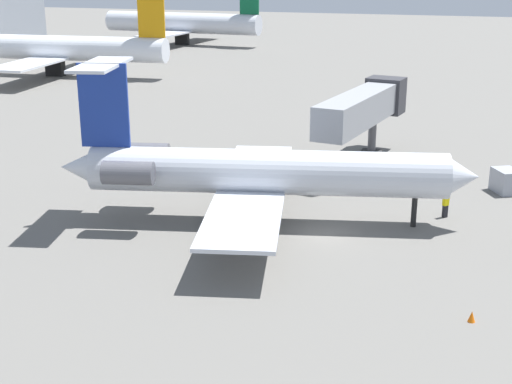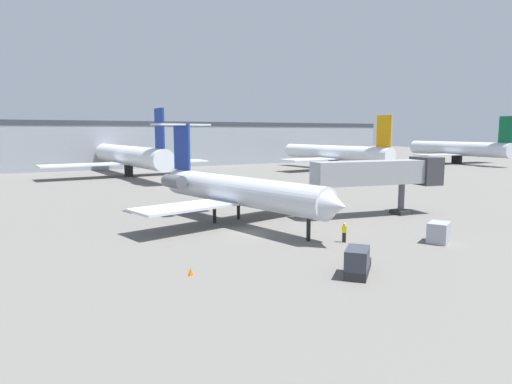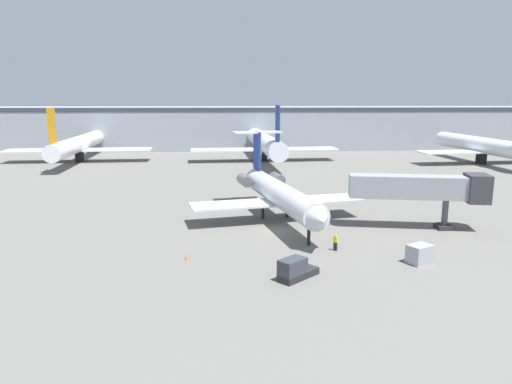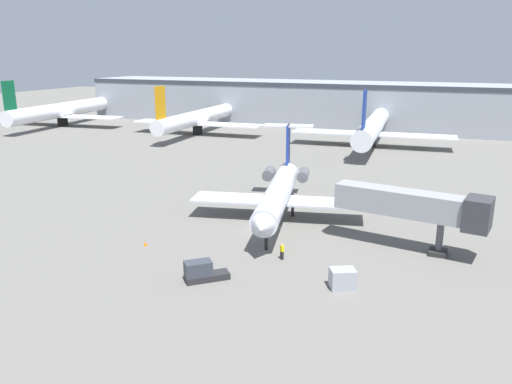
% 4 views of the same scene
% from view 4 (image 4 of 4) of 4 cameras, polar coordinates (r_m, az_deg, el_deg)
% --- Properties ---
extents(ground_plane, '(400.00, 400.00, 0.10)m').
position_cam_4_polar(ground_plane, '(58.70, 0.60, -4.38)').
color(ground_plane, '#66635E').
extents(regional_jet, '(21.99, 27.07, 10.33)m').
position_cam_4_polar(regional_jet, '(61.73, 2.60, 0.08)').
color(regional_jet, silver).
rests_on(regional_jet, ground_plane).
extents(jet_bridge, '(15.77, 5.40, 6.51)m').
position_cam_4_polar(jet_bridge, '(53.92, 17.99, -1.53)').
color(jet_bridge, gray).
rests_on(jet_bridge, ground_plane).
extents(ground_crew_marshaller, '(0.47, 0.46, 1.69)m').
position_cam_4_polar(ground_crew_marshaller, '(50.45, 2.95, -6.69)').
color(ground_crew_marshaller, black).
rests_on(ground_crew_marshaller, ground_plane).
extents(baggage_tug_lead, '(3.90, 3.73, 1.90)m').
position_cam_4_polar(baggage_tug_lead, '(46.16, -6.10, -8.97)').
color(baggage_tug_lead, '#262628').
rests_on(baggage_tug_lead, ground_plane).
extents(cargo_container_uld, '(2.64, 2.40, 1.75)m').
position_cam_4_polar(cargo_container_uld, '(45.21, 9.74, -9.61)').
color(cargo_container_uld, '#999EA8').
rests_on(cargo_container_uld, ground_plane).
extents(traffic_cone_near, '(0.36, 0.36, 0.55)m').
position_cam_4_polar(traffic_cone_near, '(55.25, -12.38, -5.69)').
color(traffic_cone_near, orange).
rests_on(traffic_cone_near, ground_plane).
extents(terminal_building, '(177.44, 19.37, 12.14)m').
position_cam_4_polar(terminal_building, '(142.02, 14.35, 9.39)').
color(terminal_building, '#8C939E').
rests_on(terminal_building, ground_plane).
extents(parked_airliner_west_end, '(35.79, 42.27, 13.42)m').
position_cam_4_polar(parked_airliner_west_end, '(152.93, -21.14, 8.56)').
color(parked_airliner_west_end, white).
rests_on(parked_airliner_west_end, ground_plane).
extents(parked_airliner_west_mid, '(33.65, 39.86, 13.01)m').
position_cam_4_polar(parked_airliner_west_mid, '(128.33, -6.69, 8.27)').
color(parked_airliner_west_mid, white).
rests_on(parked_airliner_west_mid, ground_plane).
extents(parked_airliner_centre, '(35.14, 41.60, 13.48)m').
position_cam_4_polar(parked_airliner_centre, '(113.23, 13.04, 7.15)').
color(parked_airliner_centre, silver).
rests_on(parked_airliner_centre, ground_plane).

